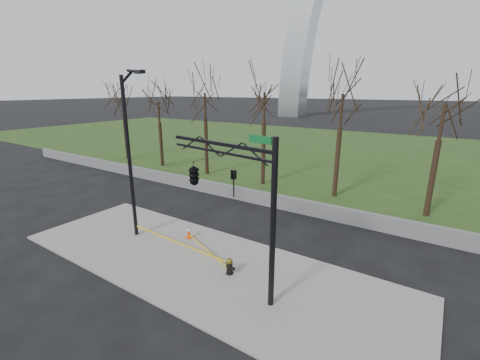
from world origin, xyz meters
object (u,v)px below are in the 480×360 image
Objects in this scene: fire_hydrant at (230,266)px; traffic_cone at (189,232)px; street_light at (130,148)px; traffic_signal_mast at (206,176)px.

traffic_cone is at bearing 163.75° from fire_hydrant.
fire_hydrant is at bearing -22.85° from traffic_cone.
traffic_cone is 5.04m from street_light.
fire_hydrant is 0.09× the size of street_light.
traffic_signal_mast reaches higher than traffic_cone.
street_light is 1.37× the size of traffic_signal_mast.
fire_hydrant is 3.82m from traffic_signal_mast.
fire_hydrant is 1.18× the size of traffic_cone.
street_light is at bearing -175.91° from traffic_signal_mast.
fire_hydrant reaches higher than traffic_cone.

